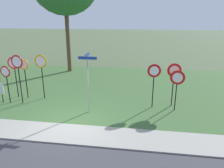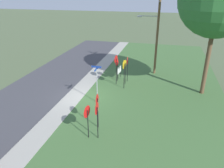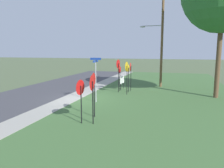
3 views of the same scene
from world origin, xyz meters
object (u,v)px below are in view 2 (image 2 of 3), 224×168
(yield_sign_far_left, at_px, (97,112))
(street_name_post, at_px, (97,81))
(yield_sign_near_left, at_px, (87,114))
(notice_board, at_px, (119,70))
(stop_sign_far_right, at_px, (127,64))
(yield_sign_near_right, at_px, (97,103))
(stop_sign_far_center, at_px, (116,63))
(stop_sign_near_right, at_px, (125,67))
(stop_sign_far_left, at_px, (124,68))
(utility_pole, at_px, (156,31))
(stop_sign_near_left, at_px, (117,66))

(yield_sign_far_left, distance_m, street_name_post, 4.69)
(yield_sign_near_left, distance_m, notice_board, 10.39)
(stop_sign_far_right, height_order, yield_sign_near_right, stop_sign_far_right)
(stop_sign_far_center, xyz_separation_m, yield_sign_far_left, (8.67, 0.87, -0.25))
(stop_sign_far_center, bearing_deg, yield_sign_near_left, 10.32)
(stop_sign_near_right, relative_size, stop_sign_far_left, 0.89)
(stop_sign_near_right, bearing_deg, street_name_post, -12.44)
(yield_sign_near_left, bearing_deg, utility_pole, 175.96)
(notice_board, bearing_deg, stop_sign_far_right, 59.40)
(stop_sign_far_left, bearing_deg, street_name_post, -21.39)
(utility_pole, bearing_deg, stop_sign_near_left, -46.39)
(notice_board, bearing_deg, stop_sign_near_right, 38.27)
(stop_sign_near_left, distance_m, street_name_post, 4.99)
(stop_sign_far_right, bearing_deg, yield_sign_near_left, -7.50)
(yield_sign_near_left, bearing_deg, yield_sign_near_right, 177.17)
(stop_sign_near_right, relative_size, stop_sign_far_center, 0.85)
(stop_sign_far_center, xyz_separation_m, stop_sign_far_right, (-0.85, 0.94, -0.23))
(stop_sign_far_center, bearing_deg, yield_sign_near_right, 12.55)
(stop_sign_near_left, xyz_separation_m, yield_sign_near_right, (8.33, 0.61, 0.24))
(stop_sign_far_left, xyz_separation_m, street_name_post, (3.29, -1.52, -0.15))
(stop_sign_far_left, height_order, utility_pole, utility_pole)
(stop_sign_far_center, xyz_separation_m, yield_sign_near_left, (8.77, 0.28, -0.44))
(stop_sign_near_right, bearing_deg, stop_sign_near_left, -117.45)
(yield_sign_near_left, distance_m, yield_sign_far_left, 0.63)
(stop_sign_far_left, xyz_separation_m, utility_pole, (-4.87, 2.34, 2.56))
(stop_sign_far_center, height_order, stop_sign_far_right, stop_sign_far_center)
(yield_sign_near_left, relative_size, street_name_post, 0.71)
(stop_sign_near_left, height_order, yield_sign_near_right, yield_sign_near_right)
(stop_sign_near_left, relative_size, utility_pole, 0.27)
(stop_sign_near_right, bearing_deg, utility_pole, 153.33)
(notice_board, bearing_deg, stop_sign_near_left, 3.48)
(stop_sign_far_center, xyz_separation_m, utility_pole, (-3.96, 3.29, 2.47))
(yield_sign_far_left, height_order, notice_board, yield_sign_far_left)
(yield_sign_far_left, bearing_deg, yield_sign_near_left, -82.21)
(street_name_post, bearing_deg, notice_board, 175.66)
(stop_sign_near_right, bearing_deg, stop_sign_far_right, 179.67)
(yield_sign_near_left, bearing_deg, stop_sign_far_center, -168.90)
(yield_sign_near_right, bearing_deg, utility_pole, 163.47)
(stop_sign_far_left, relative_size, stop_sign_far_center, 0.96)
(stop_sign_far_right, distance_m, yield_sign_far_left, 9.52)
(yield_sign_near_right, height_order, street_name_post, street_name_post)
(street_name_post, bearing_deg, stop_sign_near_right, 162.80)
(stop_sign_far_center, bearing_deg, stop_sign_near_left, -166.34)
(yield_sign_near_left, bearing_deg, stop_sign_far_right, -174.65)
(yield_sign_near_right, xyz_separation_m, yield_sign_far_left, (1.10, 0.33, 0.01))
(stop_sign_far_center, relative_size, stop_sign_far_right, 1.12)
(stop_sign_near_left, height_order, stop_sign_far_center, stop_sign_far_center)
(stop_sign_near_right, xyz_separation_m, utility_pole, (-3.81, 2.43, 2.82))
(yield_sign_far_left, bearing_deg, street_name_post, -164.22)
(stop_sign_near_right, relative_size, yield_sign_far_left, 0.99)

